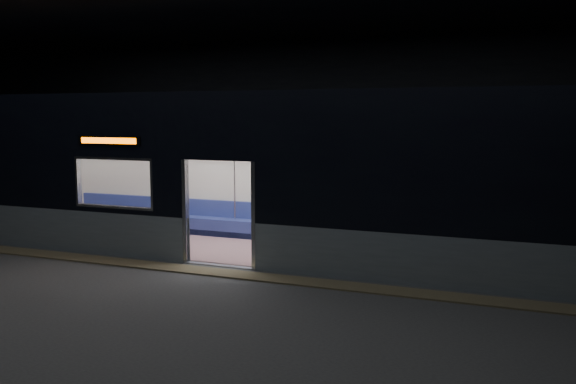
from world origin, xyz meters
The scene contains 7 objects.
station_floor centered at (0.00, 0.00, -0.01)m, with size 24.00×14.00×0.01m, color #47494C.
station_envelope centered at (0.00, 0.00, 3.66)m, with size 24.00×14.00×5.00m.
tactile_strip centered at (0.00, 0.55, 0.01)m, with size 22.80×0.50×0.03m, color #8C7F59.
metro_car centered at (0.00, 2.54, 1.85)m, with size 18.00×3.04×3.35m.
passenger centered at (3.13, 3.55, 0.79)m, with size 0.41×0.69×1.36m.
handbag centered at (3.10, 3.33, 0.68)m, with size 0.29×0.25×0.14m, color black.
transit_map centered at (5.00, 3.85, 1.46)m, with size 0.97×0.03×0.63m, color white.
Camera 1 is at (5.44, -9.17, 2.90)m, focal length 38.00 mm.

